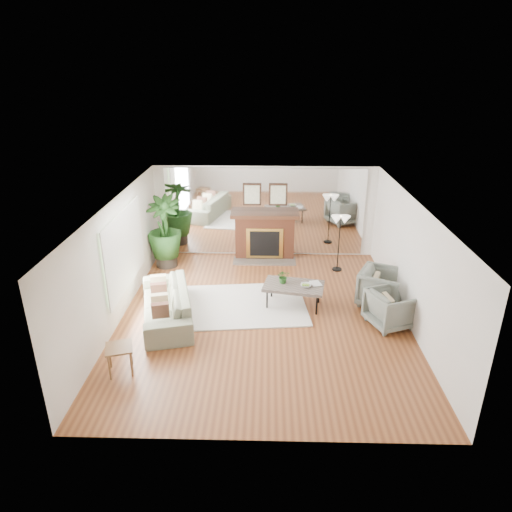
{
  "coord_description": "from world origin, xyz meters",
  "views": [
    {
      "loc": [
        0.07,
        -8.48,
        4.96
      ],
      "look_at": [
        -0.17,
        0.6,
        1.14
      ],
      "focal_mm": 32.0,
      "sensor_mm": 36.0,
      "label": 1
    }
  ],
  "objects_px": {
    "armchair_front": "(391,308)",
    "floor_lamp": "(340,224)",
    "armchair_back": "(381,287)",
    "fireplace": "(265,235)",
    "sofa": "(166,304)",
    "potted_ficus": "(164,230)",
    "side_table": "(119,351)",
    "coffee_table": "(294,287)"
  },
  "relations": [
    {
      "from": "armchair_front",
      "to": "floor_lamp",
      "type": "xyz_separation_m",
      "value": [
        -0.69,
        2.73,
        0.88
      ]
    },
    {
      "from": "floor_lamp",
      "to": "sofa",
      "type": "bearing_deg",
      "value": -146.83
    },
    {
      "from": "fireplace",
      "to": "armchair_front",
      "type": "xyz_separation_m",
      "value": [
        2.6,
        -3.54,
        -0.27
      ]
    },
    {
      "from": "fireplace",
      "to": "armchair_front",
      "type": "relative_size",
      "value": 2.42
    },
    {
      "from": "armchair_front",
      "to": "floor_lamp",
      "type": "bearing_deg",
      "value": -7.81
    },
    {
      "from": "floor_lamp",
      "to": "armchair_back",
      "type": "bearing_deg",
      "value": -69.2
    },
    {
      "from": "armchair_back",
      "to": "side_table",
      "type": "bearing_deg",
      "value": 143.06
    },
    {
      "from": "sofa",
      "to": "armchair_front",
      "type": "bearing_deg",
      "value": 73.8
    },
    {
      "from": "coffee_table",
      "to": "sofa",
      "type": "bearing_deg",
      "value": -167.24
    },
    {
      "from": "potted_ficus",
      "to": "armchair_front",
      "type": "bearing_deg",
      "value": -28.98
    },
    {
      "from": "side_table",
      "to": "potted_ficus",
      "type": "height_order",
      "value": "potted_ficus"
    },
    {
      "from": "armchair_back",
      "to": "armchair_front",
      "type": "height_order",
      "value": "armchair_back"
    },
    {
      "from": "fireplace",
      "to": "sofa",
      "type": "relative_size",
      "value": 0.86
    },
    {
      "from": "armchair_front",
      "to": "potted_ficus",
      "type": "height_order",
      "value": "potted_ficus"
    },
    {
      "from": "sofa",
      "to": "side_table",
      "type": "height_order",
      "value": "sofa"
    },
    {
      "from": "potted_ficus",
      "to": "floor_lamp",
      "type": "bearing_deg",
      "value": -1.96
    },
    {
      "from": "fireplace",
      "to": "coffee_table",
      "type": "xyz_separation_m",
      "value": [
        0.66,
        -2.78,
        -0.18
      ]
    },
    {
      "from": "side_table",
      "to": "coffee_table",
      "type": "bearing_deg",
      "value": 38.24
    },
    {
      "from": "floor_lamp",
      "to": "side_table",
      "type": "bearing_deg",
      "value": -134.59
    },
    {
      "from": "coffee_table",
      "to": "potted_ficus",
      "type": "relative_size",
      "value": 0.74
    },
    {
      "from": "side_table",
      "to": "potted_ficus",
      "type": "relative_size",
      "value": 0.29
    },
    {
      "from": "sofa",
      "to": "floor_lamp",
      "type": "xyz_separation_m",
      "value": [
        3.94,
        2.58,
        0.91
      ]
    },
    {
      "from": "potted_ficus",
      "to": "floor_lamp",
      "type": "distance_m",
      "value": 4.51
    },
    {
      "from": "coffee_table",
      "to": "side_table",
      "type": "distance_m",
      "value": 3.96
    },
    {
      "from": "fireplace",
      "to": "coffee_table",
      "type": "bearing_deg",
      "value": -76.6
    },
    {
      "from": "fireplace",
      "to": "side_table",
      "type": "distance_m",
      "value": 5.78
    },
    {
      "from": "coffee_table",
      "to": "potted_ficus",
      "type": "distance_m",
      "value": 3.93
    },
    {
      "from": "armchair_back",
      "to": "floor_lamp",
      "type": "distance_m",
      "value": 2.13
    },
    {
      "from": "armchair_back",
      "to": "potted_ficus",
      "type": "distance_m",
      "value": 5.6
    },
    {
      "from": "fireplace",
      "to": "sofa",
      "type": "bearing_deg",
      "value": -121.0
    },
    {
      "from": "sofa",
      "to": "armchair_back",
      "type": "xyz_separation_m",
      "value": [
        4.64,
        0.75,
        0.07
      ]
    },
    {
      "from": "armchair_front",
      "to": "potted_ficus",
      "type": "xyz_separation_m",
      "value": [
        -5.2,
        2.88,
        0.63
      ]
    },
    {
      "from": "armchair_back",
      "to": "sofa",
      "type": "bearing_deg",
      "value": 125.07
    },
    {
      "from": "armchair_front",
      "to": "potted_ficus",
      "type": "distance_m",
      "value": 5.98
    },
    {
      "from": "armchair_back",
      "to": "armchair_front",
      "type": "relative_size",
      "value": 1.07
    },
    {
      "from": "coffee_table",
      "to": "floor_lamp",
      "type": "height_order",
      "value": "floor_lamp"
    },
    {
      "from": "coffee_table",
      "to": "armchair_front",
      "type": "distance_m",
      "value": 2.08
    },
    {
      "from": "armchair_front",
      "to": "potted_ficus",
      "type": "relative_size",
      "value": 0.45
    },
    {
      "from": "armchair_back",
      "to": "side_table",
      "type": "xyz_separation_m",
      "value": [
        -5.05,
        -2.59,
        0.01
      ]
    },
    {
      "from": "side_table",
      "to": "floor_lamp",
      "type": "relative_size",
      "value": 0.38
    },
    {
      "from": "armchair_back",
      "to": "armchair_front",
      "type": "distance_m",
      "value": 0.9
    },
    {
      "from": "fireplace",
      "to": "side_table",
      "type": "relative_size",
      "value": 3.66
    }
  ]
}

